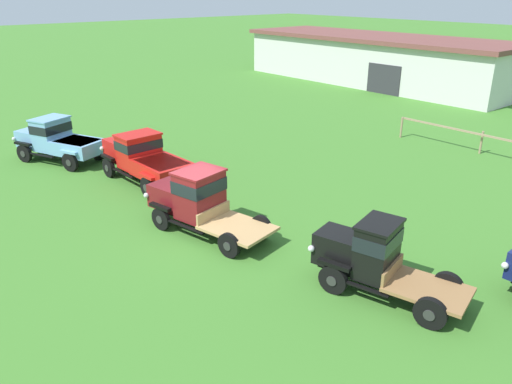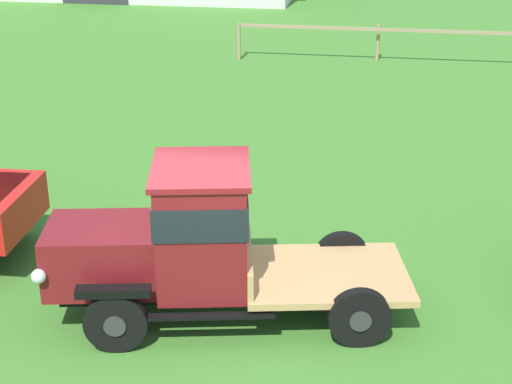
% 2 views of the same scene
% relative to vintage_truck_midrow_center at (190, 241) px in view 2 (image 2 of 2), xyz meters
% --- Properties ---
extents(ground_plane, '(240.00, 240.00, 0.00)m').
position_rel_vintage_truck_midrow_center_xyz_m(ground_plane, '(0.30, -0.22, -1.19)').
color(ground_plane, '#3D7528').
extents(paddock_fence, '(14.02, 0.69, 1.22)m').
position_rel_vintage_truck_midrow_center_xyz_m(paddock_fence, '(4.62, 16.34, -0.28)').
color(paddock_fence, '#997F60').
rests_on(paddock_fence, ground).
extents(vintage_truck_midrow_center, '(5.38, 2.74, 2.31)m').
position_rel_vintage_truck_midrow_center_xyz_m(vintage_truck_midrow_center, '(0.00, 0.00, 0.00)').
color(vintage_truck_midrow_center, black).
rests_on(vintage_truck_midrow_center, ground).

